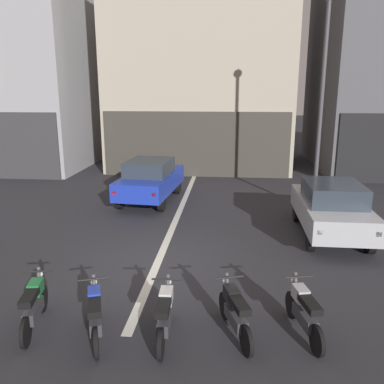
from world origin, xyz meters
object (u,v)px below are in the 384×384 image
motorcycle_blue_row_left_mid (95,314)px  motorcycle_silver_row_rightmost (304,311)px  motorcycle_green_row_leftmost (34,304)px  street_lamp (323,84)px  motorcycle_black_row_right_mid (235,312)px  car_silver_parked_kerbside (331,207)px  car_blue_crossing_near (151,179)px  motorcycle_white_row_centre (165,314)px

motorcycle_blue_row_left_mid → motorcycle_silver_row_rightmost: same height
motorcycle_green_row_leftmost → motorcycle_silver_row_rightmost: 4.87m
street_lamp → motorcycle_black_row_right_mid: 9.28m
street_lamp → car_silver_parked_kerbside: bearing=-90.4°
car_blue_crossing_near → motorcycle_green_row_leftmost: 8.79m
car_blue_crossing_near → car_silver_parked_kerbside: bearing=-28.8°
motorcycle_black_row_right_mid → car_silver_parked_kerbside: bearing=61.9°
street_lamp → motorcycle_white_row_centre: (-4.09, -8.07, -3.97)m
car_silver_parked_kerbside → motorcycle_silver_row_rightmost: bearing=-107.5°
motorcycle_blue_row_left_mid → motorcycle_white_row_centre: (1.22, 0.10, 0.00)m
car_blue_crossing_near → motorcycle_white_row_centre: car_blue_crossing_near is taller
car_blue_crossing_near → motorcycle_black_row_right_mid: 9.25m
car_silver_parked_kerbside → motorcycle_black_row_right_mid: size_ratio=2.57×
car_blue_crossing_near → car_silver_parked_kerbside: 6.91m
motorcycle_white_row_centre → motorcycle_silver_row_rightmost: size_ratio=1.02×
car_silver_parked_kerbside → motorcycle_white_row_centre: car_silver_parked_kerbside is taller
car_silver_parked_kerbside → motorcycle_blue_row_left_mid: size_ratio=2.57×
street_lamp → motorcycle_blue_row_left_mid: bearing=-123.0°
car_blue_crossing_near → motorcycle_green_row_leftmost: size_ratio=2.57×
car_blue_crossing_near → street_lamp: bearing=-7.4°
motorcycle_green_row_leftmost → motorcycle_black_row_right_mid: bearing=1.6°
car_silver_parked_kerbside → motorcycle_white_row_centre: 6.88m
motorcycle_silver_row_rightmost → car_silver_parked_kerbside: bearing=72.5°
car_silver_parked_kerbside → motorcycle_silver_row_rightmost: size_ratio=2.50×
street_lamp → motorcycle_white_row_centre: bearing=-116.9°
motorcycle_black_row_right_mid → motorcycle_silver_row_rightmost: 1.22m
motorcycle_black_row_right_mid → motorcycle_silver_row_rightmost: same height
car_blue_crossing_near → motorcycle_green_row_leftmost: bearing=-92.9°
motorcycle_green_row_leftmost → motorcycle_white_row_centre: 2.44m
motorcycle_white_row_centre → street_lamp: bearing=63.1°
motorcycle_blue_row_left_mid → motorcycle_green_row_leftmost: bearing=170.9°
motorcycle_white_row_centre → motorcycle_black_row_right_mid: 1.23m
motorcycle_black_row_right_mid → motorcycle_silver_row_rightmost: size_ratio=0.97×
motorcycle_black_row_right_mid → street_lamp: bearing=69.9°
street_lamp → motorcycle_black_row_right_mid: size_ratio=4.58×
motorcycle_black_row_right_mid → motorcycle_silver_row_rightmost: (1.22, 0.13, 0.00)m
motorcycle_blue_row_left_mid → car_silver_parked_kerbside: bearing=46.8°
motorcycle_white_row_centre → motorcycle_black_row_right_mid: size_ratio=1.04×
car_silver_parked_kerbside → motorcycle_silver_row_rightmost: 5.48m
car_silver_parked_kerbside → car_blue_crossing_near: bearing=151.2°
car_blue_crossing_near → motorcycle_white_row_centre: 9.09m
motorcycle_white_row_centre → motorcycle_black_row_right_mid: (1.21, 0.19, 0.00)m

